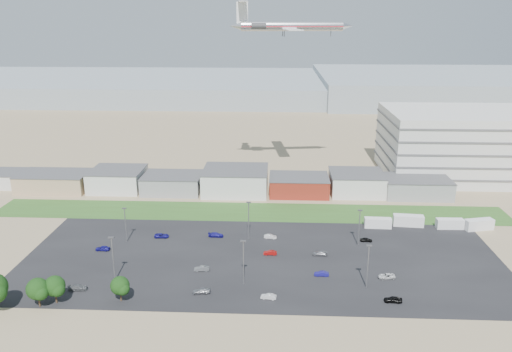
# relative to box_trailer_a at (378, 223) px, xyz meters

# --- Properties ---
(ground) EXTENTS (700.00, 700.00, 0.00)m
(ground) POSITION_rel_box_trailer_a_xyz_m (-37.85, -41.39, -1.43)
(ground) COLOR #8B7358
(ground) RESTS_ON ground
(parking_lot) EXTENTS (120.00, 50.00, 0.01)m
(parking_lot) POSITION_rel_box_trailer_a_xyz_m (-32.85, -21.39, -1.43)
(parking_lot) COLOR black
(parking_lot) RESTS_ON ground
(grass_strip) EXTENTS (160.00, 16.00, 0.02)m
(grass_strip) POSITION_rel_box_trailer_a_xyz_m (-37.85, 10.61, -1.42)
(grass_strip) COLOR #325720
(grass_strip) RESTS_ON ground
(hills_backdrop) EXTENTS (700.00, 200.00, 9.00)m
(hills_backdrop) POSITION_rel_box_trailer_a_xyz_m (2.15, 273.61, 3.07)
(hills_backdrop) COLOR gray
(hills_backdrop) RESTS_ON ground
(building_row) EXTENTS (170.00, 20.00, 8.00)m
(building_row) POSITION_rel_box_trailer_a_xyz_m (-54.85, 29.61, 2.57)
(building_row) COLOR silver
(building_row) RESTS_ON ground
(parking_garage) EXTENTS (80.00, 40.00, 25.00)m
(parking_garage) POSITION_rel_box_trailer_a_xyz_m (52.15, 53.61, 11.07)
(parking_garage) COLOR silver
(parking_garage) RESTS_ON ground
(box_trailer_a) EXTENTS (7.72, 2.67, 2.87)m
(box_trailer_a) POSITION_rel_box_trailer_a_xyz_m (0.00, 0.00, 0.00)
(box_trailer_a) COLOR silver
(box_trailer_a) RESTS_ON ground
(box_trailer_b) EXTENTS (8.81, 3.45, 3.23)m
(box_trailer_b) POSITION_rel_box_trailer_a_xyz_m (9.12, 1.75, 0.18)
(box_trailer_b) COLOR silver
(box_trailer_b) RESTS_ON ground
(box_trailer_c) EXTENTS (7.69, 2.61, 2.86)m
(box_trailer_c) POSITION_rel_box_trailer_a_xyz_m (20.59, 0.35, -0.00)
(box_trailer_c) COLOR silver
(box_trailer_c) RESTS_ON ground
(box_trailer_d) EXTENTS (8.62, 4.45, 3.09)m
(box_trailer_d) POSITION_rel_box_trailer_a_xyz_m (28.69, -0.12, 0.11)
(box_trailer_d) COLOR silver
(box_trailer_d) RESTS_ON ground
(tree_mid) EXTENTS (4.91, 4.91, 7.37)m
(tree_mid) POSITION_rel_box_trailer_a_xyz_m (-78.62, -45.59, 2.25)
(tree_mid) COLOR black
(tree_mid) RESTS_ON ground
(tree_right) EXTENTS (4.71, 4.71, 7.06)m
(tree_right) POSITION_rel_box_trailer_a_xyz_m (-75.73, -43.98, 2.10)
(tree_right) COLOR black
(tree_right) RESTS_ON ground
(tree_near) EXTENTS (4.31, 4.31, 6.46)m
(tree_near) POSITION_rel_box_trailer_a_xyz_m (-62.24, -42.60, 1.80)
(tree_near) COLOR black
(tree_near) RESTS_ON ground
(lightpole_front_l) EXTENTS (1.29, 0.54, 10.99)m
(lightpole_front_l) POSITION_rel_box_trailer_a_xyz_m (-66.28, -34.15, 4.06)
(lightpole_front_l) COLOR slate
(lightpole_front_l) RESTS_ON ground
(lightpole_front_m) EXTENTS (1.27, 0.53, 10.81)m
(lightpole_front_m) POSITION_rel_box_trailer_a_xyz_m (-36.54, -34.21, 3.97)
(lightpole_front_m) COLOR slate
(lightpole_front_m) RESTS_ON ground
(lightpole_front_r) EXTENTS (1.22, 0.51, 10.40)m
(lightpole_front_r) POSITION_rel_box_trailer_a_xyz_m (-8.85, -34.41, 3.77)
(lightpole_front_r) COLOR slate
(lightpole_front_r) RESTS_ON ground
(lightpole_back_l) EXTENTS (1.15, 0.48, 9.81)m
(lightpole_back_l) POSITION_rel_box_trailer_a_xyz_m (-69.78, -13.10, 3.47)
(lightpole_back_l) COLOR slate
(lightpole_back_l) RESTS_ON ground
(lightpole_back_m) EXTENTS (1.27, 0.53, 10.79)m
(lightpole_back_m) POSITION_rel_box_trailer_a_xyz_m (-36.85, -9.60, 3.96)
(lightpole_back_m) COLOR slate
(lightpole_back_m) RESTS_ON ground
(lightpole_back_r) EXTENTS (1.19, 0.49, 10.08)m
(lightpole_back_r) POSITION_rel_box_trailer_a_xyz_m (-7.44, -12.31, 3.61)
(lightpole_back_r) COLOR slate
(lightpole_back_r) RESTS_ON ground
(airliner) EXTENTS (47.28, 35.43, 12.89)m
(airliner) POSITION_rel_box_trailer_a_xyz_m (-24.93, 46.62, 54.11)
(airliner) COLOR silver
(parked_car_0) EXTENTS (4.16, 2.34, 1.10)m
(parked_car_0) POSITION_rel_box_trailer_a_xyz_m (-3.45, -30.01, -0.88)
(parked_car_0) COLOR silver
(parked_car_0) RESTS_ON ground
(parked_car_1) EXTENTS (3.45, 1.27, 1.13)m
(parked_car_1) POSITION_rel_box_trailer_a_xyz_m (-18.51, -29.58, -0.87)
(parked_car_1) COLOR navy
(parked_car_1) RESTS_ON ground
(parked_car_2) EXTENTS (3.89, 1.78, 1.29)m
(parked_car_2) POSITION_rel_box_trailer_a_xyz_m (-4.17, -40.36, -0.79)
(parked_car_2) COLOR black
(parked_car_2) RESTS_ON ground
(parked_car_3) EXTENTS (4.15, 2.11, 1.15)m
(parked_car_3) POSITION_rel_box_trailer_a_xyz_m (-45.55, -38.69, -0.86)
(parked_car_3) COLOR #A5A5AA
(parked_car_3) RESTS_ON ground
(parked_car_4) EXTENTS (3.77, 1.69, 1.20)m
(parked_car_4) POSITION_rel_box_trailer_a_xyz_m (-47.03, -28.40, -0.83)
(parked_car_4) COLOR #595B5E
(parked_car_4) RESTS_ON ground
(parked_car_5) EXTENTS (3.74, 1.57, 1.26)m
(parked_car_5) POSITION_rel_box_trailer_a_xyz_m (-74.50, -18.67, -0.80)
(parked_car_5) COLOR navy
(parked_car_5) RESTS_ON ground
(parked_car_6) EXTENTS (4.24, 1.84, 1.21)m
(parked_car_6) POSITION_rel_box_trailer_a_xyz_m (-46.05, -8.70, -0.83)
(parked_car_6) COLOR navy
(parked_car_6) RESTS_ON ground
(parked_car_7) EXTENTS (3.40, 1.19, 1.12)m
(parked_car_7) POSITION_rel_box_trailer_a_xyz_m (-30.80, -19.09, -0.87)
(parked_car_7) COLOR #990E0D
(parked_car_7) RESTS_ON ground
(parked_car_8) EXTENTS (3.24, 1.33, 1.10)m
(parked_car_8) POSITION_rel_box_trailer_a_xyz_m (-4.87, -9.90, -0.88)
(parked_car_8) COLOR black
(parked_car_8) RESTS_ON ground
(parked_car_9) EXTENTS (4.06, 1.93, 1.12)m
(parked_car_9) POSITION_rel_box_trailer_a_xyz_m (-60.98, -9.87, -0.87)
(parked_car_9) COLOR navy
(parked_car_9) RESTS_ON ground
(parked_car_10) EXTENTS (4.28, 2.02, 1.21)m
(parked_car_10) POSITION_rel_box_trailer_a_xyz_m (-73.23, -38.55, -0.83)
(parked_car_10) COLOR #595B5E
(parked_car_10) RESTS_ON ground
(parked_car_11) EXTENTS (3.51, 1.58, 1.12)m
(parked_car_11) POSITION_rel_box_trailer_a_xyz_m (-30.93, -9.11, -0.87)
(parked_car_11) COLOR silver
(parked_car_11) RESTS_ON ground
(parked_car_12) EXTENTS (3.95, 1.89, 1.11)m
(parked_car_12) POSITION_rel_box_trailer_a_xyz_m (-18.16, -18.87, -0.88)
(parked_car_12) COLOR #A5A5AA
(parked_car_12) RESTS_ON ground
(parked_car_13) EXTENTS (3.50, 1.62, 1.11)m
(parked_car_13) POSITION_rel_box_trailer_a_xyz_m (-30.72, -40.27, -0.88)
(parked_car_13) COLOR silver
(parked_car_13) RESTS_ON ground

